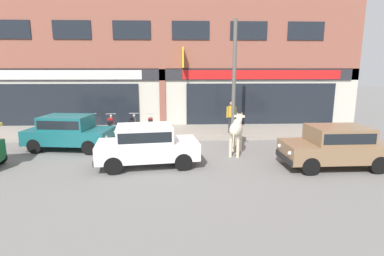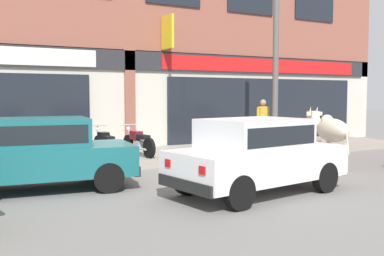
{
  "view_description": "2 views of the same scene",
  "coord_description": "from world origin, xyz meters",
  "px_view_note": "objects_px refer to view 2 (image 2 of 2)",
  "views": [
    {
      "loc": [
        1.0,
        -11.76,
        3.41
      ],
      "look_at": [
        1.52,
        1.0,
        0.86
      ],
      "focal_mm": 28.0,
      "sensor_mm": 36.0,
      "label": 1
    },
    {
      "loc": [
        -5.44,
        -8.39,
        1.91
      ],
      "look_at": [
        -0.21,
        1.0,
        1.12
      ],
      "focal_mm": 42.0,
      "sensor_mm": 36.0,
      "label": 2
    }
  ],
  "objects_px": {
    "car_1": "(42,150)",
    "utility_pole": "(276,63)",
    "motorcycle_2": "(105,144)",
    "pedestrian": "(263,119)",
    "motorcycle_3": "(138,142)",
    "car_0": "(256,152)",
    "cow": "(330,130)",
    "motorcycle_0": "(24,148)",
    "motorcycle_1": "(66,146)"
  },
  "relations": [
    {
      "from": "motorcycle_1",
      "to": "motorcycle_0",
      "type": "bearing_deg",
      "value": 174.19
    },
    {
      "from": "car_0",
      "to": "motorcycle_1",
      "type": "xyz_separation_m",
      "value": [
        -2.42,
        5.06,
        -0.26
      ]
    },
    {
      "from": "motorcycle_1",
      "to": "motorcycle_3",
      "type": "relative_size",
      "value": 1.0
    },
    {
      "from": "car_1",
      "to": "utility_pole",
      "type": "distance_m",
      "value": 7.78
    },
    {
      "from": "motorcycle_2",
      "to": "pedestrian",
      "type": "xyz_separation_m",
      "value": [
        5.09,
        -0.59,
        0.6
      ]
    },
    {
      "from": "car_0",
      "to": "car_1",
      "type": "distance_m",
      "value": 4.25
    },
    {
      "from": "motorcycle_3",
      "to": "utility_pole",
      "type": "xyz_separation_m",
      "value": [
        4.11,
        -1.09,
        2.35
      ]
    },
    {
      "from": "motorcycle_1",
      "to": "utility_pole",
      "type": "distance_m",
      "value": 6.69
    },
    {
      "from": "motorcycle_1",
      "to": "motorcycle_2",
      "type": "relative_size",
      "value": 1.0
    },
    {
      "from": "motorcycle_0",
      "to": "pedestrian",
      "type": "relative_size",
      "value": 1.13
    },
    {
      "from": "motorcycle_3",
      "to": "pedestrian",
      "type": "distance_m",
      "value": 4.2
    },
    {
      "from": "cow",
      "to": "motorcycle_0",
      "type": "distance_m",
      "value": 7.88
    },
    {
      "from": "cow",
      "to": "utility_pole",
      "type": "relative_size",
      "value": 0.38
    },
    {
      "from": "car_1",
      "to": "motorcycle_2",
      "type": "distance_m",
      "value": 3.64
    },
    {
      "from": "motorcycle_0",
      "to": "motorcycle_2",
      "type": "distance_m",
      "value": 2.16
    },
    {
      "from": "cow",
      "to": "motorcycle_3",
      "type": "height_order",
      "value": "cow"
    },
    {
      "from": "motorcycle_2",
      "to": "motorcycle_3",
      "type": "xyz_separation_m",
      "value": [
        0.95,
        -0.12,
        0.0
      ]
    },
    {
      "from": "pedestrian",
      "to": "car_1",
      "type": "bearing_deg",
      "value": -162.77
    },
    {
      "from": "car_0",
      "to": "cow",
      "type": "bearing_deg",
      "value": 22.3
    },
    {
      "from": "cow",
      "to": "car_1",
      "type": "xyz_separation_m",
      "value": [
        -6.99,
        0.93,
        -0.19
      ]
    },
    {
      "from": "cow",
      "to": "motorcycle_2",
      "type": "xyz_separation_m",
      "value": [
        -4.75,
        3.79,
        -0.45
      ]
    },
    {
      "from": "motorcycle_0",
      "to": "cow",
      "type": "bearing_deg",
      "value": -28.51
    },
    {
      "from": "cow",
      "to": "motorcycle_0",
      "type": "height_order",
      "value": "cow"
    },
    {
      "from": "car_1",
      "to": "motorcycle_3",
      "type": "bearing_deg",
      "value": 40.59
    },
    {
      "from": "car_0",
      "to": "motorcycle_2",
      "type": "height_order",
      "value": "car_0"
    },
    {
      "from": "car_0",
      "to": "motorcycle_1",
      "type": "relative_size",
      "value": 2.08
    },
    {
      "from": "motorcycle_0",
      "to": "motorcycle_3",
      "type": "bearing_deg",
      "value": -1.48
    },
    {
      "from": "utility_pole",
      "to": "cow",
      "type": "bearing_deg",
      "value": -96.97
    },
    {
      "from": "motorcycle_2",
      "to": "utility_pole",
      "type": "distance_m",
      "value": 5.71
    },
    {
      "from": "car_0",
      "to": "motorcycle_0",
      "type": "xyz_separation_m",
      "value": [
        -3.47,
        5.16,
        -0.26
      ]
    },
    {
      "from": "motorcycle_3",
      "to": "pedestrian",
      "type": "bearing_deg",
      "value": -6.44
    },
    {
      "from": "motorcycle_3",
      "to": "car_1",
      "type": "bearing_deg",
      "value": -139.41
    },
    {
      "from": "car_1",
      "to": "utility_pole",
      "type": "bearing_deg",
      "value": 12.73
    },
    {
      "from": "cow",
      "to": "motorcycle_1",
      "type": "xyz_separation_m",
      "value": [
        -5.86,
        3.65,
        -0.45
      ]
    },
    {
      "from": "cow",
      "to": "car_1",
      "type": "relative_size",
      "value": 0.55
    },
    {
      "from": "cow",
      "to": "utility_pole",
      "type": "bearing_deg",
      "value": 83.03
    },
    {
      "from": "car_1",
      "to": "motorcycle_0",
      "type": "xyz_separation_m",
      "value": [
        0.08,
        2.82,
        -0.26
      ]
    },
    {
      "from": "motorcycle_3",
      "to": "motorcycle_0",
      "type": "bearing_deg",
      "value": 178.52
    },
    {
      "from": "cow",
      "to": "car_0",
      "type": "bearing_deg",
      "value": -157.7
    },
    {
      "from": "motorcycle_3",
      "to": "utility_pole",
      "type": "bearing_deg",
      "value": -14.83
    },
    {
      "from": "motorcycle_2",
      "to": "pedestrian",
      "type": "height_order",
      "value": "pedestrian"
    },
    {
      "from": "motorcycle_2",
      "to": "motorcycle_3",
      "type": "bearing_deg",
      "value": -7.3
    },
    {
      "from": "motorcycle_1",
      "to": "utility_pole",
      "type": "xyz_separation_m",
      "value": [
        6.18,
        -1.06,
        2.35
      ]
    },
    {
      "from": "motorcycle_1",
      "to": "car_0",
      "type": "bearing_deg",
      "value": -64.42
    },
    {
      "from": "cow",
      "to": "car_1",
      "type": "height_order",
      "value": "cow"
    },
    {
      "from": "motorcycle_1",
      "to": "cow",
      "type": "bearing_deg",
      "value": -31.89
    },
    {
      "from": "car_0",
      "to": "motorcycle_0",
      "type": "distance_m",
      "value": 6.23
    },
    {
      "from": "cow",
      "to": "motorcycle_3",
      "type": "relative_size",
      "value": 1.15
    },
    {
      "from": "car_0",
      "to": "car_1",
      "type": "height_order",
      "value": "same"
    },
    {
      "from": "car_1",
      "to": "pedestrian",
      "type": "xyz_separation_m",
      "value": [
        7.33,
        2.27,
        0.34
      ]
    }
  ]
}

